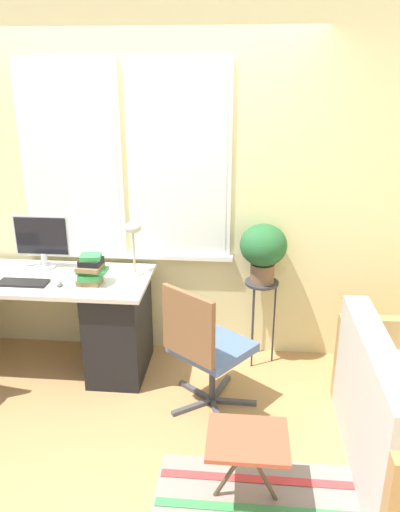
% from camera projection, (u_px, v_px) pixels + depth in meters
% --- Properties ---
extents(ground_plane, '(14.00, 14.00, 0.00)m').
position_uv_depth(ground_plane, '(138.00, 397.00, 3.60)').
color(ground_plane, tan).
extents(wall_back_with_window, '(9.00, 0.12, 2.70)m').
position_uv_depth(wall_back_with_window, '(149.00, 189.00, 3.82)').
color(wall_back_with_window, beige).
rests_on(wall_back_with_window, ground_plane).
extents(desk, '(1.99, 0.68, 0.77)m').
position_uv_depth(desk, '(23.00, 319.00, 3.85)').
color(desk, beige).
rests_on(desk, ground_plane).
extents(monitor, '(0.42, 0.16, 0.42)m').
position_uv_depth(monitor, '(42.00, 240.00, 3.80)').
color(monitor, silver).
rests_on(monitor, desk).
extents(keyboard, '(0.36, 0.14, 0.02)m').
position_uv_depth(keyboard, '(23.00, 283.00, 3.58)').
color(keyboard, black).
rests_on(keyboard, desk).
extents(mouse, '(0.04, 0.07, 0.04)m').
position_uv_depth(mouse, '(60.00, 284.00, 3.55)').
color(mouse, slate).
rests_on(mouse, desk).
extents(desk_lamp, '(0.14, 0.14, 0.41)m').
position_uv_depth(desk_lamp, '(133.00, 235.00, 3.66)').
color(desk_lamp, '#BCB299').
rests_on(desk_lamp, desk).
extents(book_stack, '(0.21, 0.19, 0.22)m').
position_uv_depth(book_stack, '(91.00, 270.00, 3.55)').
color(book_stack, olive).
rests_on(book_stack, desk).
extents(office_chair_swivel, '(0.65, 0.65, 0.93)m').
position_uv_depth(office_chair_swivel, '(205.00, 346.00, 3.32)').
color(office_chair_swivel, '#47474C').
rests_on(office_chair_swivel, ground_plane).
extents(plant_stand, '(0.26, 0.26, 0.69)m').
position_uv_depth(plant_stand, '(261.00, 292.00, 3.85)').
color(plant_stand, '#333338').
rests_on(plant_stand, ground_plane).
extents(potted_plant, '(0.35, 0.35, 0.45)m').
position_uv_depth(potted_plant, '(263.00, 248.00, 3.72)').
color(potted_plant, brown).
rests_on(potted_plant, plant_stand).
extents(floor_rug_striped, '(1.21, 0.73, 0.01)m').
position_uv_depth(floor_rug_striped, '(264.00, 510.00, 2.67)').
color(floor_rug_striped, gray).
rests_on(floor_rug_striped, ground_plane).
extents(folding_stool, '(0.43, 0.37, 0.41)m').
position_uv_depth(folding_stool, '(248.00, 443.00, 2.62)').
color(folding_stool, '#B24C33').
rests_on(folding_stool, ground_plane).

